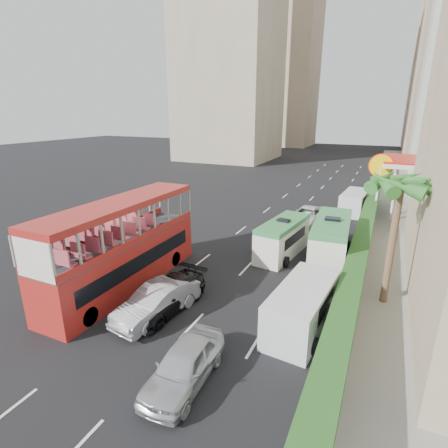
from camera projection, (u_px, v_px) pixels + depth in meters
The scene contains 18 objects.
ground_plane at pixel (218, 307), 18.24m from camera, with size 200.00×200.00×0.00m, color black.
double_decker_bus at pixel (123, 245), 19.86m from camera, with size 2.50×11.00×5.06m, color #A7201B.
car_silver_lane_a at pixel (158, 316), 17.48m from camera, with size 1.70×4.88×1.61m, color silver.
car_silver_lane_b at pixel (185, 381), 13.24m from camera, with size 1.79×4.45×1.52m, color silver.
car_black at pixel (166, 308), 18.14m from camera, with size 2.12×5.21×1.51m, color black.
van_asset at pixel (306, 223), 32.06m from camera, with size 2.36×5.13×1.43m, color silver.
minibus_near at pixel (283, 238), 24.55m from camera, with size 1.88×5.63×2.49m, color silver.
minibus_far at pixel (331, 241), 23.48m from camera, with size 2.19×6.58×2.92m, color silver.
panel_van_near at pixel (302, 307), 16.26m from camera, with size 2.12×5.31×2.12m, color silver.
panel_van_far at pixel (354, 202), 34.99m from camera, with size 2.10×5.26×2.10m, color silver.
sidewalk at pixel (401, 209), 36.16m from camera, with size 6.00×120.00×0.18m, color #99968C.
kerb_wall at pixel (365, 232), 27.62m from camera, with size 0.30×44.00×1.00m, color silver.
hedge at pixel (367, 221), 27.35m from camera, with size 1.10×44.00×0.70m, color #2D6626.
palm_tree at pixel (392, 245), 17.52m from camera, with size 0.36×0.36×6.40m, color brown.
shell_station at pixel (417, 188), 33.21m from camera, with size 6.50×8.00×5.50m, color silver.
tower_far_b at pixel (440, 71), 94.93m from camera, with size 14.00×14.00×40.00m, color tan.
tower_left_a at pixel (230, 22), 67.25m from camera, with size 18.00×18.00×52.00m, color tan.
tower_left_b at pixel (287, 61), 97.56m from camera, with size 16.00×16.00×46.00m, color tan.
Camera 1 is at (7.04, -14.37, 9.79)m, focal length 28.00 mm.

